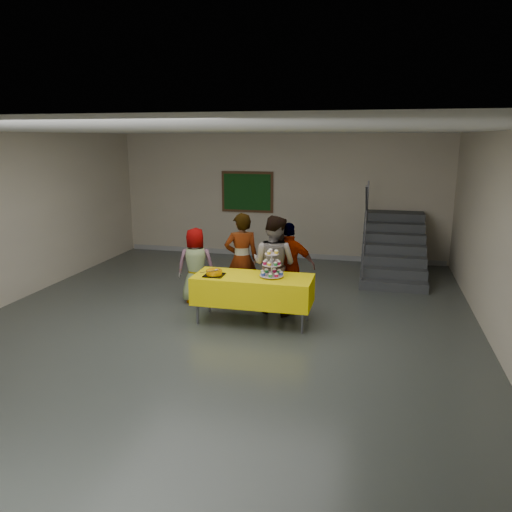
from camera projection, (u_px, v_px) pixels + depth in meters
The scene contains 10 objects.
room_shell at pixel (215, 192), 7.28m from camera, with size 10.00×10.04×3.02m.
bake_table at pixel (253, 289), 7.93m from camera, with size 1.88×0.78×0.77m.
cupcake_stand at pixel (272, 267), 7.79m from camera, with size 0.38×0.38×0.44m.
bear_cake at pixel (214, 272), 7.89m from camera, with size 0.32×0.36×0.12m.
schoolchild_a at pixel (196, 265), 8.92m from camera, with size 0.66×0.43×1.35m, color slate.
schoolchild_b at pixel (242, 260), 8.71m from camera, with size 0.60×0.40×1.65m, color slate.
schoolchild_c at pixel (274, 265), 8.34m from camera, with size 0.81×0.63×1.66m, color slate.
schoolchild_d at pixel (289, 267), 8.49m from camera, with size 0.89×0.37×1.52m, color slate.
staircase at pixel (393, 251), 10.92m from camera, with size 1.30×2.40×2.04m.
noticeboard at pixel (247, 192), 12.26m from camera, with size 1.30×0.05×1.00m.
Camera 1 is at (2.31, -6.93, 2.90)m, focal length 35.00 mm.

